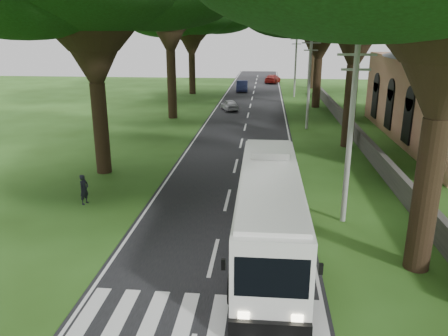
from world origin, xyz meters
The scene contains 15 objects.
ground centered at (0.00, 0.00, 0.00)m, with size 140.00×140.00×0.00m, color #284A15.
road centered at (0.00, 25.00, 0.01)m, with size 8.00×120.00×0.04m, color black.
crosswalk centered at (0.00, -2.00, 0.00)m, with size 8.00×3.00×0.01m, color silver.
property_wall centered at (9.00, 24.00, 0.60)m, with size 0.35×50.00×1.20m, color #383533.
pole_near centered at (5.50, 6.00, 4.18)m, with size 1.60×0.24×8.00m.
pole_mid centered at (5.50, 26.00, 4.18)m, with size 1.60×0.24×8.00m.
pole_far centered at (5.50, 46.00, 4.18)m, with size 1.60×0.24×8.00m.
tree_l_far centered at (-8.50, 48.00, 10.79)m, with size 14.86×14.86×14.03m.
tree_r_midb centered at (7.50, 38.00, 10.92)m, with size 15.31×15.31×14.25m.
tree_r_far centered at (8.50, 56.00, 10.85)m, with size 13.47×13.47×13.85m.
coach_bus centered at (2.08, 2.90, 1.74)m, with size 2.67×10.99×3.24m.
distant_car_a centered at (-2.17, 34.77, 0.62)m, with size 1.39×3.45×1.18m, color #A5A6AA.
distant_car_b centered at (-1.72, 51.05, 0.78)m, with size 1.60×4.58×1.51m, color navy.
distant_car_c centered at (2.79, 62.27, 0.73)m, with size 1.96×4.83×1.40m, color maroon.
pedestrian centered at (-7.10, 6.85, 0.77)m, with size 0.56×0.37×1.53m, color black.
Camera 1 is at (1.85, -12.86, 8.29)m, focal length 35.00 mm.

